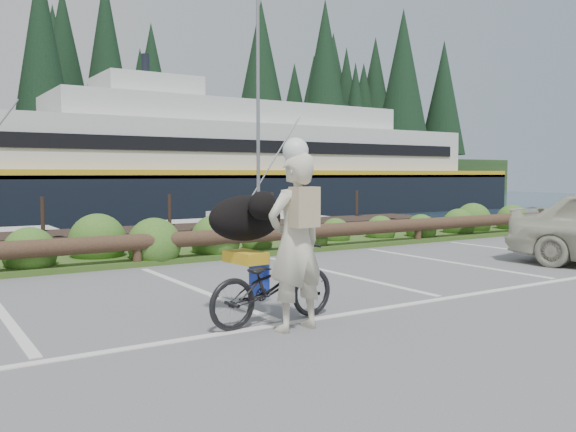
% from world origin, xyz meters
% --- Properties ---
extents(ground, '(72.00, 72.00, 0.00)m').
position_xyz_m(ground, '(0.00, 0.00, 0.00)').
color(ground, '#5D5D60').
extents(vegetation_strip, '(34.00, 1.60, 0.10)m').
position_xyz_m(vegetation_strip, '(0.00, 5.30, 0.05)').
color(vegetation_strip, '#3D5B21').
rests_on(vegetation_strip, ground).
extents(log_rail, '(32.00, 0.30, 0.60)m').
position_xyz_m(log_rail, '(0.00, 4.60, 0.00)').
color(log_rail, '#443021').
rests_on(log_rail, ground).
extents(bicycle, '(1.74, 0.76, 0.89)m').
position_xyz_m(bicycle, '(-0.08, -0.28, 0.44)').
color(bicycle, black).
rests_on(bicycle, ground).
extents(cyclist, '(0.74, 0.53, 1.91)m').
position_xyz_m(cyclist, '(-0.04, -0.67, 0.96)').
color(cyclist, beige).
rests_on(cyclist, ground).
extents(dog, '(0.56, 0.99, 0.54)m').
position_xyz_m(dog, '(-0.13, 0.26, 1.16)').
color(dog, black).
rests_on(dog, bicycle).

